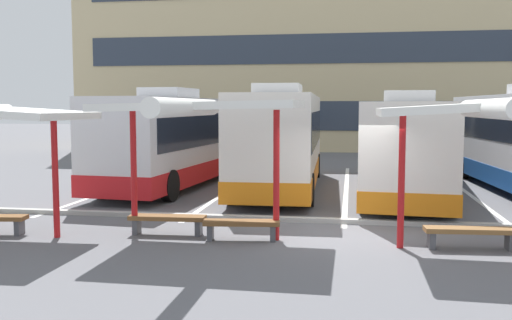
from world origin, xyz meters
The scene contains 15 objects.
ground_plane centered at (0.00, 0.00, 0.00)m, with size 160.00×160.00×0.00m, color slate.
terminal_building centered at (0.03, 30.46, 8.65)m, with size 37.79×12.25×20.02m.
coach_bus_0 centered at (-6.20, 8.23, 1.69)m, with size 3.53×12.08×3.62m.
coach_bus_1 centered at (-2.32, 7.14, 1.74)m, with size 2.84×10.44×3.70m.
coach_bus_2 centered at (2.06, 7.04, 1.61)m, with size 3.51×12.11×3.44m.
lane_stripe_0 centered at (-8.23, 7.65, 0.00)m, with size 0.16×14.00×0.01m, color white.
lane_stripe_1 centered at (-4.11, 7.65, 0.00)m, with size 0.16×14.00×0.01m, color white.
lane_stripe_2 centered at (0.00, 7.65, 0.00)m, with size 0.16×14.00×0.01m, color white.
lane_stripe_3 centered at (4.11, 7.65, 0.00)m, with size 0.16×14.00×0.01m, color white.
waiting_shelter_1 centered at (-3.12, -1.09, 2.89)m, with size 4.30×4.90×3.12m.
bench_1 centered at (-4.02, -0.70, 0.34)m, with size 1.79×0.50×0.45m.
bench_2 centered at (-2.22, -0.99, 0.34)m, with size 1.72×0.62×0.45m.
waiting_shelter_2 centered at (2.62, -1.37, 2.86)m, with size 3.87×4.18×3.13m.
bench_3 centered at (2.62, -0.99, 0.34)m, with size 1.91×0.54×0.45m.
platform_kerb centered at (0.00, 1.27, 0.06)m, with size 44.00×0.24×0.12m, color #ADADA8.
Camera 1 is at (0.14, -13.35, 2.95)m, focal length 40.57 mm.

